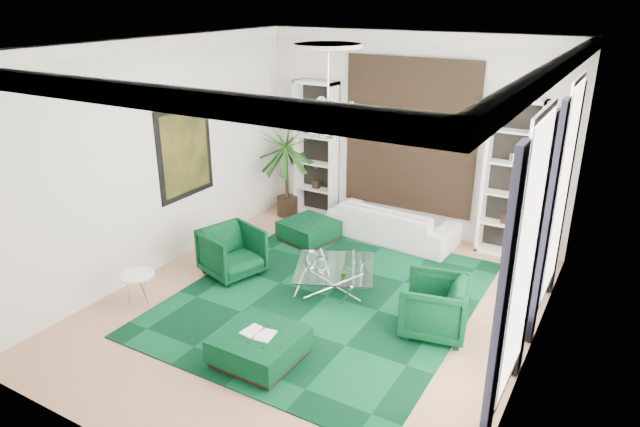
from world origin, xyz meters
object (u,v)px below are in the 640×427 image
Objects in this scene: side_table at (139,290)px; palm at (286,160)px; armchair_right at (435,306)px; coffee_table at (335,279)px; armchair_left at (232,252)px; ottoman_side at (309,231)px; ottoman_front at (259,347)px; sofa at (393,223)px.

palm is at bearing 91.35° from side_table.
armchair_right reaches higher than coffee_table.
armchair_left is 0.99× the size of ottoman_side.
palm reaches higher than armchair_left.
ottoman_side is at bearing 5.14° from armchair_left.
ottoman_front is (0.05, -2.10, -0.01)m from coffee_table.
side_table is 0.22× the size of palm.
armchair_right is 1.80m from coffee_table.
armchair_left reaches higher than ottoman_side.
side_table is at bearing -141.79° from coffee_table.
ottoman_front is (1.40, -3.55, 0.00)m from ottoman_side.
armchair_right is (3.50, 0.00, 0.00)m from armchair_left.
side_table is (-2.35, -1.85, 0.04)m from coffee_table.
armchair_left is at bearing -168.69° from coffee_table.
sofa is at bearing -2.34° from palm.
armchair_right is at bearing -33.22° from palm.
ottoman_front is at bearing -116.53° from armchair_left.
palm is (-2.45, 0.10, 0.85)m from sofa.
armchair_right is 0.89× the size of ottoman_front.
palm is at bearing 135.59° from coffee_table.
armchair_left reaches higher than sofa.
armchair_left is 1.00× the size of armchair_right.
coffee_table is at bearing -112.83° from armchair_right.
coffee_table is (-1.75, 0.35, -0.20)m from armchair_right.
armchair_left is 0.37× the size of palm.
armchair_right is 0.75× the size of coffee_table.
side_table reaches higher than coffee_table.
ottoman_side is 3.82m from ottoman_front.
palm is at bearing -134.74° from armchair_right.
coffee_table is 1.98m from ottoman_side.
armchair_left is 1.62m from side_table.
armchair_right is at bearing 128.10° from sofa.
sofa is 1.00× the size of palm.
sofa reaches higher than ottoman_front.
armchair_right is 4.37m from side_table.
armchair_left is at bearing 135.81° from ottoman_front.
ottoman_side is at bearing 111.52° from ottoman_front.
sofa reaches higher than side_table.
palm reaches higher than ottoman_side.
side_table is at bearing 175.86° from armchair_left.
sofa is 2.68× the size of armchair_right.
sofa is 3.18m from armchair_right.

